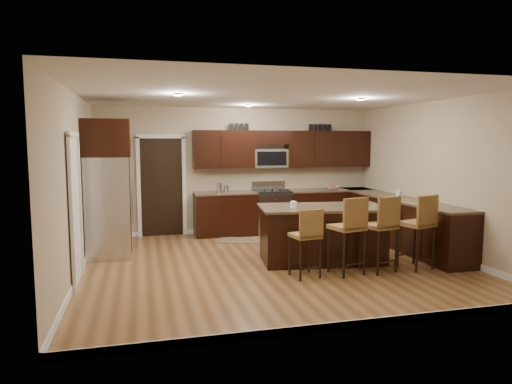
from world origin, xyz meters
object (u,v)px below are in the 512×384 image
object	(u,v)px
island	(322,235)
stool_extra	(420,223)
refrigerator	(108,187)
stool_mid	(350,227)
stool_left	(307,235)
stool_right	(382,225)
range	(272,211)

from	to	relation	value
island	stool_extra	xyz separation A→B (m)	(1.28, -0.85, 0.30)
island	refrigerator	xyz separation A→B (m)	(-3.44, 1.20, 0.78)
stool_mid	stool_extra	distance (m)	1.18
refrigerator	stool_left	bearing A→B (deg)	-35.46
stool_right	island	bearing A→B (deg)	110.41
stool_left	stool_right	world-z (taller)	stool_right
range	refrigerator	xyz separation A→B (m)	(-3.30, -1.29, 0.74)
stool_left	island	bearing A→B (deg)	46.32
stool_extra	refrigerator	bearing A→B (deg)	140.49
stool_right	stool_mid	bearing A→B (deg)	164.08
range	stool_mid	world-z (taller)	stool_mid
range	stool_right	bearing A→B (deg)	-77.10
stool_left	stool_extra	xyz separation A→B (m)	(1.85, -0.01, 0.09)
stool_extra	range	bearing A→B (deg)	96.92
stool_left	stool_extra	bearing A→B (deg)	-9.54
refrigerator	stool_extra	bearing A→B (deg)	-23.48
range	stool_extra	bearing A→B (deg)	-67.05
island	stool_extra	distance (m)	1.56
island	range	bearing A→B (deg)	100.87
stool_extra	stool_left	bearing A→B (deg)	163.76
stool_left	stool_mid	world-z (taller)	stool_mid
island	stool_extra	size ratio (longest dim) A/B	1.86
range	refrigerator	distance (m)	3.62
island	refrigerator	size ratio (longest dim) A/B	0.93
range	stool_left	xyz separation A→B (m)	(-0.43, -3.34, 0.17)
stool_left	stool_extra	world-z (taller)	stool_extra
island	stool_mid	xyz separation A→B (m)	(0.09, -0.85, 0.30)
stool_left	stool_extra	distance (m)	1.85
stool_mid	stool_right	bearing A→B (deg)	-12.96
range	island	bearing A→B (deg)	-86.78
stool_left	refrigerator	size ratio (longest dim) A/B	0.43
stool_right	refrigerator	world-z (taller)	refrigerator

